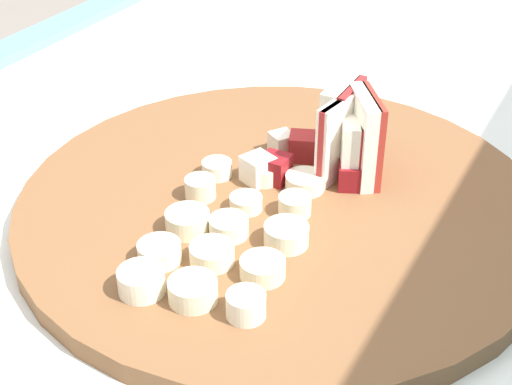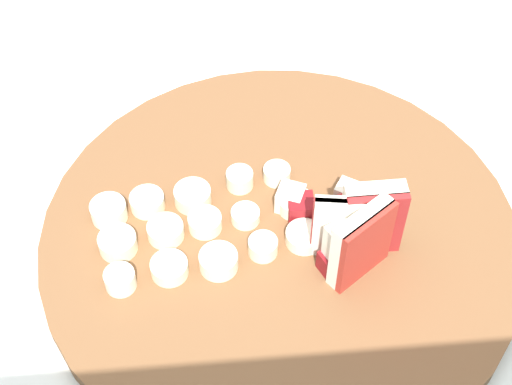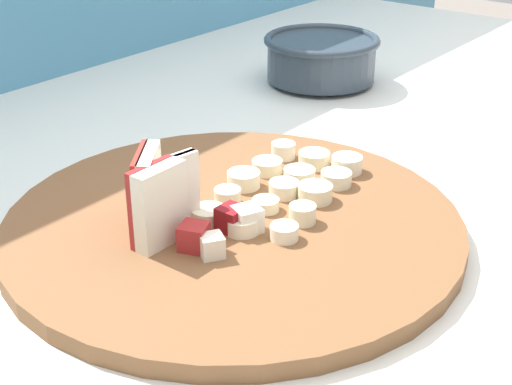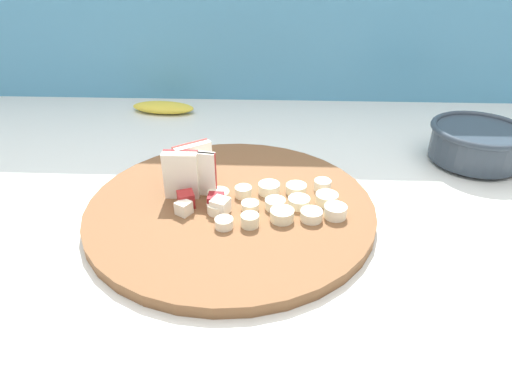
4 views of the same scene
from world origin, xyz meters
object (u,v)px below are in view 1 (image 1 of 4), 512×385
Objects in this scene: apple_dice_pile at (292,161)px; banana_slice_rows at (228,232)px; apple_wedge_fan at (349,135)px; cutting_board at (280,205)px.

banana_slice_rows is (0.10, 0.00, -0.00)m from apple_dice_pile.
apple_dice_pile is at bearing -59.32° from apple_wedge_fan.
apple_wedge_fan is 0.05m from apple_dice_pile.
cutting_board is at bearing 12.45° from apple_dice_pile.
apple_wedge_fan is 0.38× the size of banana_slice_rows.
apple_dice_pile is 0.10m from banana_slice_rows.
cutting_board is 0.07m from banana_slice_rows.
apple_wedge_fan is 0.13m from banana_slice_rows.
apple_wedge_fan is at bearing 120.68° from apple_dice_pile.
banana_slice_rows is at bearing -5.48° from cutting_board.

